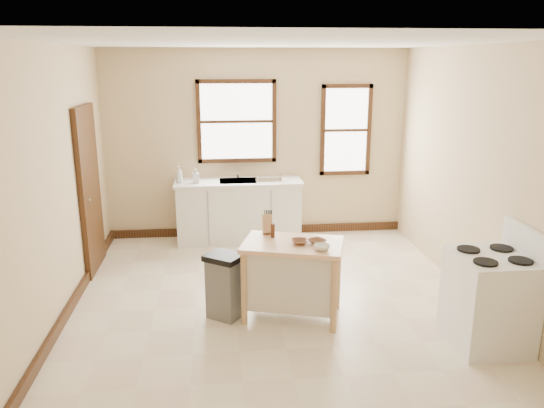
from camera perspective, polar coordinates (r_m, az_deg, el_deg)
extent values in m
plane|color=beige|center=(6.03, 0.33, -10.65)|extent=(5.00, 5.00, 0.00)
plane|color=white|center=(5.42, 0.38, 17.01)|extent=(5.00, 5.00, 0.00)
cube|color=#CCB186|center=(8.01, -1.63, 6.41)|extent=(4.50, 0.04, 2.80)
cube|color=#CCB186|center=(5.77, -22.46, 1.73)|extent=(0.04, 5.00, 2.80)
cube|color=#CCB186|center=(6.22, 21.45, 2.75)|extent=(0.04, 5.00, 2.80)
cube|color=black|center=(7.06, -19.01, 1.46)|extent=(0.06, 0.90, 2.10)
cube|color=black|center=(8.29, -1.54, -2.81)|extent=(4.50, 0.04, 0.12)
cube|color=black|center=(6.19, -20.92, -10.40)|extent=(0.04, 5.00, 0.12)
cylinder|color=silver|center=(7.94, -3.70, 3.59)|extent=(0.03, 0.03, 0.22)
imported|color=#B2B2B2|center=(7.71, -9.96, 3.15)|extent=(0.12, 0.12, 0.25)
imported|color=#B2B2B2|center=(7.68, -8.20, 3.02)|extent=(0.10, 0.10, 0.21)
cylinder|color=#482413|center=(5.57, 0.09, -2.88)|extent=(0.06, 0.06, 0.15)
imported|color=brown|center=(5.40, 2.98, -4.08)|extent=(0.18, 0.18, 0.04)
imported|color=brown|center=(5.42, 4.87, -4.05)|extent=(0.24, 0.24, 0.04)
imported|color=silver|center=(5.25, 5.38, -4.66)|extent=(0.23, 0.23, 0.05)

